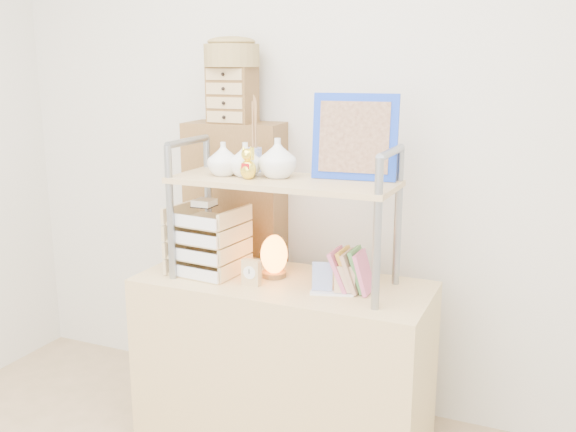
% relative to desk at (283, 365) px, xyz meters
% --- Properties ---
extents(room_shell, '(3.42, 3.41, 2.61)m').
position_rel_desk_xyz_m(room_shell, '(0.00, -0.81, 1.32)').
color(room_shell, silver).
rests_on(room_shell, ground).
extents(desk, '(1.20, 0.50, 0.75)m').
position_rel_desk_xyz_m(desk, '(0.00, 0.00, 0.00)').
color(desk, tan).
rests_on(desk, ground).
extents(cabinet, '(0.47, 0.29, 1.35)m').
position_rel_desk_xyz_m(cabinet, '(-0.40, 0.37, 0.30)').
color(cabinet, brown).
rests_on(cabinet, ground).
extents(hutch, '(0.90, 0.34, 0.75)m').
position_rel_desk_xyz_m(hutch, '(-0.00, 0.01, 0.80)').
color(hutch, gray).
rests_on(hutch, desk).
extents(letter_tray, '(0.28, 0.27, 0.32)m').
position_rel_desk_xyz_m(letter_tray, '(-0.34, -0.04, 0.50)').
color(letter_tray, tan).
rests_on(letter_tray, desk).
extents(salt_lamp, '(0.12, 0.11, 0.18)m').
position_rel_desk_xyz_m(salt_lamp, '(-0.06, 0.04, 0.47)').
color(salt_lamp, brown).
rests_on(salt_lamp, desk).
extents(desk_clock, '(0.08, 0.04, 0.11)m').
position_rel_desk_xyz_m(desk_clock, '(-0.10, -0.10, 0.43)').
color(desk_clock, tan).
rests_on(desk_clock, desk).
extents(postcard_stand, '(0.17, 0.09, 0.12)m').
position_rel_desk_xyz_m(postcard_stand, '(0.24, -0.06, 0.41)').
color(postcard_stand, white).
rests_on(postcard_stand, desk).
extents(drawer_chest, '(0.20, 0.16, 0.25)m').
position_rel_desk_xyz_m(drawer_chest, '(-0.40, 0.35, 1.10)').
color(drawer_chest, brown).
rests_on(drawer_chest, cabinet).
extents(woven_basket, '(0.25, 0.25, 0.10)m').
position_rel_desk_xyz_m(woven_basket, '(-0.40, 0.35, 1.28)').
color(woven_basket, olive).
rests_on(woven_basket, drawer_chest).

